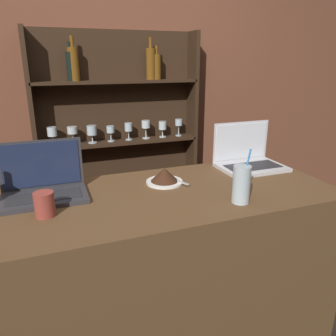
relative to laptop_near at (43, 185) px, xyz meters
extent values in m
cube|color=brown|center=(0.41, -0.14, -0.57)|extent=(1.66, 0.64, 1.03)
cube|color=brown|center=(0.41, 1.17, 0.27)|extent=(7.00, 0.06, 2.70)
cube|color=#332114|center=(-0.04, 1.05, -0.19)|extent=(0.03, 0.18, 1.79)
cube|color=#332114|center=(1.15, 1.05, -0.19)|extent=(0.03, 0.18, 1.79)
cube|color=#332114|center=(0.55, 1.13, -0.19)|extent=(1.22, 0.02, 1.79)
cube|color=#332114|center=(0.55, 1.05, -0.55)|extent=(1.18, 0.18, 0.02)
cube|color=#332114|center=(0.55, 1.05, -0.10)|extent=(1.18, 0.18, 0.02)
cube|color=#332114|center=(0.55, 1.05, 0.35)|extent=(1.18, 0.18, 0.02)
cylinder|color=silver|center=(0.07, 1.05, -0.09)|extent=(0.06, 0.06, 0.01)
cylinder|color=silver|center=(0.07, 1.05, -0.05)|extent=(0.01, 0.01, 0.07)
cylinder|color=silver|center=(0.07, 1.05, 0.02)|extent=(0.07, 0.07, 0.06)
cylinder|color=silver|center=(0.21, 1.05, -0.09)|extent=(0.06, 0.06, 0.01)
cylinder|color=silver|center=(0.21, 1.05, -0.05)|extent=(0.01, 0.01, 0.07)
cylinder|color=silver|center=(0.21, 1.05, 0.02)|extent=(0.07, 0.07, 0.05)
cylinder|color=silver|center=(0.35, 1.05, -0.09)|extent=(0.06, 0.06, 0.01)
cylinder|color=silver|center=(0.35, 1.05, -0.06)|extent=(0.01, 0.01, 0.06)
cylinder|color=silver|center=(0.35, 1.05, 0.01)|extent=(0.07, 0.07, 0.07)
cylinder|color=silver|center=(0.48, 1.05, -0.09)|extent=(0.05, 0.05, 0.01)
cylinder|color=silver|center=(0.48, 1.05, -0.05)|extent=(0.01, 0.01, 0.06)
cylinder|color=silver|center=(0.48, 1.05, 0.00)|extent=(0.06, 0.06, 0.05)
cylinder|color=silver|center=(0.62, 1.05, -0.09)|extent=(0.05, 0.05, 0.01)
cylinder|color=silver|center=(0.62, 1.05, -0.05)|extent=(0.01, 0.01, 0.06)
cylinder|color=silver|center=(0.62, 1.05, 0.01)|extent=(0.06, 0.06, 0.06)
cylinder|color=silver|center=(0.76, 1.05, -0.09)|extent=(0.06, 0.06, 0.01)
cylinder|color=silver|center=(0.76, 1.05, -0.05)|extent=(0.01, 0.01, 0.08)
cylinder|color=silver|center=(0.76, 1.05, 0.02)|extent=(0.07, 0.07, 0.06)
cylinder|color=silver|center=(0.90, 1.05, -0.09)|extent=(0.05, 0.05, 0.01)
cylinder|color=silver|center=(0.90, 1.05, -0.06)|extent=(0.01, 0.01, 0.06)
cylinder|color=silver|center=(0.90, 1.05, 0.00)|extent=(0.06, 0.06, 0.06)
cylinder|color=silver|center=(1.04, 1.05, -0.09)|extent=(0.05, 0.05, 0.01)
cylinder|color=silver|center=(1.04, 1.05, -0.05)|extent=(0.01, 0.01, 0.08)
cylinder|color=silver|center=(1.04, 1.05, 0.02)|extent=(0.06, 0.06, 0.05)
cylinder|color=brown|center=(0.85, 1.05, 0.45)|extent=(0.06, 0.06, 0.18)
cylinder|color=brown|center=(0.85, 1.05, 0.56)|extent=(0.02, 0.02, 0.06)
cylinder|color=brown|center=(0.26, 1.05, 0.47)|extent=(0.07, 0.07, 0.22)
cylinder|color=brown|center=(0.26, 1.05, 0.61)|extent=(0.03, 0.03, 0.07)
cylinder|color=black|center=(0.24, 1.05, 0.45)|extent=(0.06, 0.06, 0.19)
cylinder|color=black|center=(0.24, 1.05, 0.58)|extent=(0.02, 0.02, 0.06)
cylinder|color=brown|center=(0.81, 1.05, 0.47)|extent=(0.07, 0.07, 0.22)
cylinder|color=brown|center=(0.81, 1.05, 0.61)|extent=(0.02, 0.02, 0.07)
cube|color=#333338|center=(0.00, -0.04, -0.04)|extent=(0.34, 0.20, 0.02)
cube|color=#28282B|center=(0.00, -0.05, -0.03)|extent=(0.29, 0.11, 0.00)
cube|color=#333338|center=(0.00, 0.06, 0.07)|extent=(0.34, 0.00, 0.21)
cube|color=#1E2847|center=(0.00, 0.06, 0.07)|extent=(0.31, 0.01, 0.19)
cube|color=silver|center=(1.03, 0.01, -0.04)|extent=(0.34, 0.24, 0.02)
cube|color=#28282B|center=(1.03, 0.00, -0.03)|extent=(0.29, 0.13, 0.00)
cube|color=silver|center=(1.03, 0.13, 0.07)|extent=(0.34, 0.00, 0.21)
cube|color=white|center=(1.03, 0.13, 0.07)|extent=(0.31, 0.01, 0.19)
cylinder|color=white|center=(0.53, -0.02, -0.05)|extent=(0.17, 0.17, 0.01)
cone|color=#381E11|center=(0.53, -0.02, -0.01)|extent=(0.13, 0.13, 0.06)
cube|color=#B7B7BC|center=(0.57, -0.04, -0.04)|extent=(0.08, 0.16, 0.00)
cylinder|color=silver|center=(0.74, -0.34, 0.02)|extent=(0.07, 0.07, 0.15)
cylinder|color=#338CD8|center=(0.75, -0.34, 0.06)|extent=(0.05, 0.01, 0.22)
cylinder|color=#993D33|center=(0.00, -0.19, -0.01)|extent=(0.07, 0.07, 0.09)
camera|label=1|loc=(0.04, -1.37, 0.49)|focal=35.00mm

